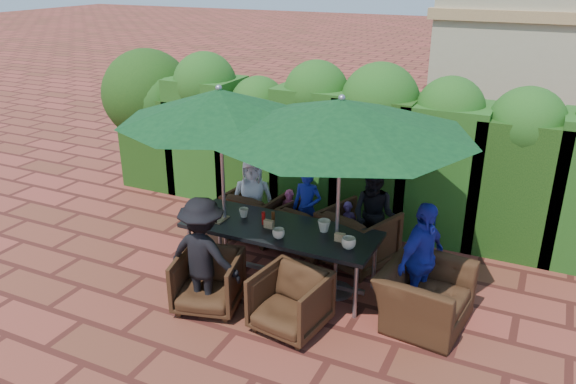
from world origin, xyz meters
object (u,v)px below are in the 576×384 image
at_px(umbrella_right, 341,117).
at_px(chair_end_right, 425,287).
at_px(chair_far_mid, 312,226).
at_px(chair_near_right, 290,299).
at_px(umbrella_left, 220,106).
at_px(chair_near_left, 208,279).
at_px(dining_table, 280,233).
at_px(chair_far_right, 358,235).
at_px(chair_far_left, 257,212).

xyz_separation_m(umbrella_right, chair_end_right, (1.11, -0.16, -1.77)).
height_order(umbrella_right, chair_far_mid, umbrella_right).
bearing_deg(chair_near_right, umbrella_left, 156.69).
height_order(umbrella_right, chair_near_left, umbrella_right).
distance_m(umbrella_left, chair_end_right, 3.13).
bearing_deg(chair_end_right, chair_near_right, 126.97).
height_order(dining_table, chair_far_right, chair_far_right).
height_order(umbrella_left, chair_far_right, umbrella_left).
relative_size(chair_near_left, chair_near_right, 0.99).
bearing_deg(dining_table, chair_end_right, -3.02).
relative_size(chair_far_mid, chair_end_right, 0.73).
relative_size(chair_near_right, chair_end_right, 0.73).
height_order(umbrella_left, chair_far_left, umbrella_left).
height_order(umbrella_right, chair_far_left, umbrella_right).
xyz_separation_m(chair_far_left, chair_end_right, (2.70, -1.09, 0.05)).
bearing_deg(chair_far_left, chair_near_right, 133.25).
distance_m(dining_table, umbrella_left, 1.71).
bearing_deg(chair_far_right, chair_end_right, 159.60).
bearing_deg(chair_end_right, chair_far_left, 74.72).
bearing_deg(chair_end_right, chair_far_mid, 66.99).
height_order(dining_table, chair_near_right, dining_table).
bearing_deg(chair_near_right, chair_far_mid, 114.06).
distance_m(dining_table, umbrella_right, 1.70).
relative_size(umbrella_right, chair_far_mid, 4.02).
relative_size(umbrella_left, chair_near_left, 3.31).
height_order(dining_table, umbrella_left, umbrella_left).
bearing_deg(chair_near_right, umbrella_right, 86.94).
xyz_separation_m(umbrella_left, chair_far_left, (-0.11, 1.05, -1.81)).
bearing_deg(dining_table, umbrella_left, -175.42).
height_order(chair_far_left, chair_far_right, chair_far_right).
height_order(chair_far_mid, chair_end_right, chair_end_right).
distance_m(chair_far_right, chair_near_left, 2.12).
relative_size(dining_table, chair_near_left, 3.28).
bearing_deg(chair_near_left, chair_near_right, -13.10).
relative_size(chair_far_mid, chair_near_right, 1.00).
bearing_deg(chair_near_left, chair_far_mid, 58.99).
height_order(chair_near_left, chair_near_right, chair_near_right).
bearing_deg(umbrella_left, chair_near_left, -72.67).
relative_size(chair_far_left, chair_far_right, 0.92).
bearing_deg(umbrella_left, chair_far_right, 31.10).
height_order(umbrella_left, chair_far_mid, umbrella_left).
bearing_deg(dining_table, chair_far_right, 48.77).
distance_m(chair_far_right, chair_end_right, 1.44).
relative_size(chair_far_mid, chair_near_left, 1.01).
bearing_deg(chair_far_mid, umbrella_left, 68.50).
height_order(chair_far_right, chair_near_left, chair_far_right).
height_order(umbrella_right, chair_far_right, umbrella_right).
height_order(dining_table, umbrella_right, umbrella_right).
bearing_deg(chair_near_left, dining_table, 45.74).
xyz_separation_m(chair_far_left, chair_near_left, (0.37, -1.87, -0.03)).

